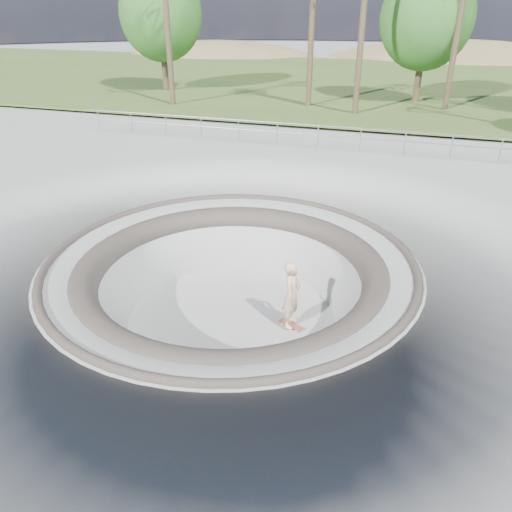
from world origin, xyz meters
name	(u,v)px	position (x,y,z in m)	size (l,w,h in m)	color
ground	(231,260)	(0.00, 0.00, 0.00)	(180.00, 180.00, 0.00)	#AEAEA8
skate_bowl	(232,316)	(0.00, 0.00, -1.83)	(14.00, 14.00, 4.10)	#AEAEA8
grass_strip	(369,82)	(0.00, 34.00, 0.22)	(180.00, 36.00, 0.12)	#3D5722
distant_hills	(412,117)	(3.78, 57.17, -7.02)	(103.20, 45.00, 28.60)	brown
safety_railing	(318,136)	(0.00, 12.00, 0.69)	(25.00, 0.06, 1.03)	#93979B
skateboard	(291,325)	(1.75, 0.07, -1.84)	(0.81, 0.50, 0.08)	brown
skater	(292,295)	(1.75, 0.07, -0.83)	(0.72, 0.47, 1.98)	beige
bushy_tree_left	(161,14)	(-14.22, 24.40, 5.55)	(6.02, 5.47, 8.68)	brown
bushy_tree_mid	(427,18)	(4.08, 25.14, 5.41)	(5.86, 5.33, 8.45)	brown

